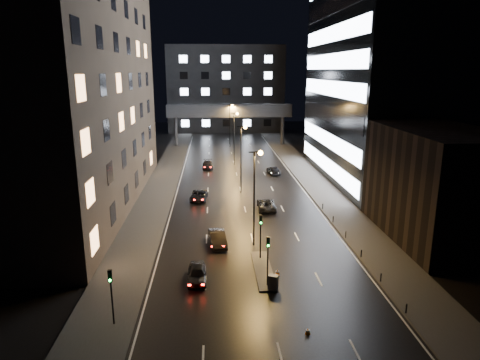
{
  "coord_description": "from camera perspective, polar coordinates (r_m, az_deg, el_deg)",
  "views": [
    {
      "loc": [
        -4.17,
        -33.86,
        17.92
      ],
      "look_at": [
        -0.67,
        20.16,
        4.0
      ],
      "focal_mm": 32.0,
      "sensor_mm": 36.0,
      "label": 1
    }
  ],
  "objects": [
    {
      "name": "car_away_c",
      "position": [
        60.9,
        -5.52,
        -2.11
      ],
      "size": [
        2.61,
        4.96,
        1.33
      ],
      "primitive_type": "imported",
      "rotation": [
        0.0,
        0.0,
        -0.09
      ],
      "color": "black",
      "rests_on": "ground"
    },
    {
      "name": "sidewalk_left",
      "position": [
        71.62,
        -10.27,
        -0.24
      ],
      "size": [
        5.0,
        110.0,
        0.15
      ],
      "primitive_type": "cube",
      "color": "#383533",
      "rests_on": "ground"
    },
    {
      "name": "streetlight_mid_a",
      "position": [
        63.06,
        0.29,
        3.98
      ],
      "size": [
        1.45,
        0.5,
        10.15
      ],
      "color": "black",
      "rests_on": "ground"
    },
    {
      "name": "sidewalk_right",
      "position": [
        73.06,
        9.59,
        0.08
      ],
      "size": [
        5.0,
        110.0,
        0.15
      ],
      "primitive_type": "cube",
      "color": "#383533",
      "rests_on": "ground"
    },
    {
      "name": "building_far",
      "position": [
        132.04,
        -1.94,
        12.06
      ],
      "size": [
        34.0,
        14.0,
        25.0
      ],
      "primitive_type": "cube",
      "color": "#333335",
      "rests_on": "ground"
    },
    {
      "name": "utility_cabinet",
      "position": [
        36.77,
        4.45,
        -13.42
      ],
      "size": [
        0.94,
        0.81,
        1.25
      ],
      "primitive_type": "cube",
      "rotation": [
        0.0,
        0.0,
        -0.42
      ],
      "color": "#515153",
      "rests_on": "median_island"
    },
    {
      "name": "car_away_a",
      "position": [
        38.42,
        -5.76,
        -12.3
      ],
      "size": [
        1.74,
        4.11,
        1.39
      ],
      "primitive_type": "imported",
      "rotation": [
        0.0,
        0.0,
        0.02
      ],
      "color": "black",
      "rests_on": "ground"
    },
    {
      "name": "car_away_b",
      "position": [
        45.53,
        -3.02,
        -7.76
      ],
      "size": [
        2.08,
        4.68,
        1.49
      ],
      "primitive_type": "imported",
      "rotation": [
        0.0,
        0.0,
        0.11
      ],
      "color": "black",
      "rests_on": "ground"
    },
    {
      "name": "streetlight_near",
      "position": [
        43.61,
        2.12,
        -0.77
      ],
      "size": [
        1.45,
        0.5,
        10.15
      ],
      "color": "black",
      "rests_on": "ground"
    },
    {
      "name": "building_right_low",
      "position": [
        50.63,
        24.94,
        -0.57
      ],
      "size": [
        10.0,
        18.0,
        12.0
      ],
      "primitive_type": "cube",
      "color": "black",
      "rests_on": "ground"
    },
    {
      "name": "median_island",
      "position": [
        40.3,
        3.11,
        -11.88
      ],
      "size": [
        1.6,
        8.0,
        0.15
      ],
      "primitive_type": "cube",
      "color": "#383533",
      "rests_on": "ground"
    },
    {
      "name": "ground",
      "position": [
        76.12,
        -0.47,
        0.8
      ],
      "size": [
        160.0,
        160.0,
        0.0
      ],
      "primitive_type": "plane",
      "color": "black",
      "rests_on": "ground"
    },
    {
      "name": "car_toward_a",
      "position": [
        56.8,
        3.54,
        -3.28
      ],
      "size": [
        2.41,
        4.96,
        1.36
      ],
      "primitive_type": "imported",
      "rotation": [
        0.0,
        0.0,
        3.11
      ],
      "color": "black",
      "rests_on": "ground"
    },
    {
      "name": "traffic_signal_corner",
      "position": [
        32.46,
        -16.81,
        -13.72
      ],
      "size": [
        0.28,
        0.34,
        4.4
      ],
      "color": "black",
      "rests_on": "ground"
    },
    {
      "name": "car_away_d",
      "position": [
        80.59,
        -4.32,
        2.03
      ],
      "size": [
        1.97,
        4.77,
        1.38
      ],
      "primitive_type": "imported",
      "rotation": [
        0.0,
        0.0,
        0.01
      ],
      "color": "black",
      "rests_on": "ground"
    },
    {
      "name": "traffic_signal_far",
      "position": [
        36.32,
        3.74,
        -9.71
      ],
      "size": [
        0.28,
        0.34,
        4.4
      ],
      "color": "black",
      "rests_on": "median_island"
    },
    {
      "name": "cone_a",
      "position": [
        39.54,
        5.01,
        -12.15
      ],
      "size": [
        0.41,
        0.41,
        0.55
      ],
      "primitive_type": "cone",
      "rotation": [
        0.0,
        0.0,
        0.0
      ],
      "color": "orange",
      "rests_on": "ground"
    },
    {
      "name": "cone_b",
      "position": [
        32.07,
        9.02,
        -19.27
      ],
      "size": [
        0.48,
        0.48,
        0.45
      ],
      "primitive_type": "cone",
      "rotation": [
        0.0,
        0.0,
        0.34
      ],
      "color": "orange",
      "rests_on": "ground"
    },
    {
      "name": "streetlight_mid_b",
      "position": [
        82.77,
        -0.68,
        6.49
      ],
      "size": [
        1.45,
        0.5,
        10.15
      ],
      "color": "black",
      "rests_on": "ground"
    },
    {
      "name": "car_toward_b",
      "position": [
        76.3,
        4.48,
        1.31
      ],
      "size": [
        2.18,
        4.76,
        1.35
      ],
      "primitive_type": "imported",
      "rotation": [
        0.0,
        0.0,
        3.2
      ],
      "color": "black",
      "rests_on": "ground"
    },
    {
      "name": "building_right_glass",
      "position": [
        75.84,
        19.82,
        17.07
      ],
      "size": [
        20.0,
        36.0,
        45.0
      ],
      "primitive_type": "cube",
      "color": "black",
      "rests_on": "ground"
    },
    {
      "name": "streetlight_far",
      "position": [
        102.59,
        -1.28,
        8.02
      ],
      "size": [
        1.45,
        0.5,
        10.15
      ],
      "color": "black",
      "rests_on": "ground"
    },
    {
      "name": "building_left",
      "position": [
        60.73,
        -22.11,
        15.37
      ],
      "size": [
        15.0,
        48.0,
        40.0
      ],
      "primitive_type": "cube",
      "color": "#2D2319",
      "rests_on": "ground"
    },
    {
      "name": "skybridge",
      "position": [
        104.39,
        -1.42,
        9.15
      ],
      "size": [
        30.0,
        3.0,
        10.0
      ],
      "color": "#333335",
      "rests_on": "ground"
    },
    {
      "name": "traffic_signal_near",
      "position": [
        41.36,
        2.76,
        -6.6
      ],
      "size": [
        0.28,
        0.34,
        4.4
      ],
      "color": "black",
      "rests_on": "median_island"
    },
    {
      "name": "bollard_row",
      "position": [
        46.27,
        14.84,
        -8.27
      ],
      "size": [
        0.12,
        25.12,
        0.9
      ],
      "color": "black",
      "rests_on": "ground"
    }
  ]
}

